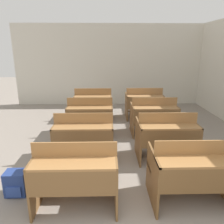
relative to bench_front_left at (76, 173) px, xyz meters
name	(u,v)px	position (x,y,z in m)	size (l,w,h in m)	color
wall_back	(109,65)	(0.49, 5.54, 0.95)	(6.72, 0.06, 2.85)	beige
bench_front_left	(76,173)	(0.00, 0.00, 0.00)	(1.06, 0.73, 0.92)	brown
bench_front_right	(193,171)	(1.52, 0.01, 0.00)	(1.06, 0.73, 0.92)	brown
bench_second_left	(84,136)	(-0.02, 1.25, 0.00)	(1.06, 0.73, 0.92)	brown
bench_second_right	(166,136)	(1.50, 1.23, 0.00)	(1.06, 0.73, 0.92)	brown
bench_third_left	(90,116)	(0.01, 2.50, 0.00)	(1.06, 0.73, 0.92)	brown
bench_third_right	(154,115)	(1.53, 2.48, 0.00)	(1.06, 0.73, 0.92)	brown
bench_back_left	(93,103)	(0.01, 3.73, 0.00)	(1.06, 0.73, 0.92)	brown
bench_back_right	(144,103)	(1.51, 3.74, 0.00)	(1.06, 0.73, 0.92)	brown
schoolbag	(16,183)	(-0.89, 0.25, -0.30)	(0.30, 0.25, 0.36)	navy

